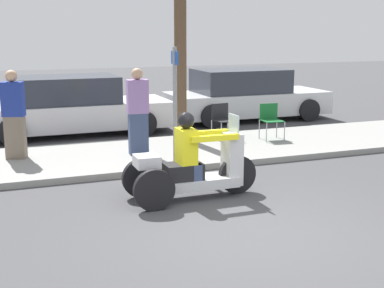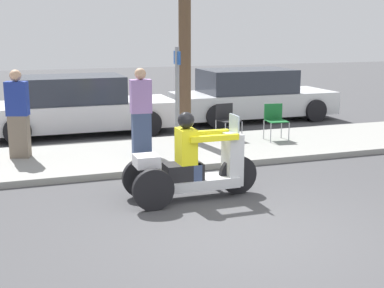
% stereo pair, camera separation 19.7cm
% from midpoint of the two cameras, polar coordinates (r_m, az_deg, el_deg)
% --- Properties ---
extents(ground_plane, '(60.00, 60.00, 0.00)m').
position_cam_midpoint_polar(ground_plane, '(7.18, 5.56, -9.50)').
color(ground_plane, '#424244').
extents(sidewalk_strip, '(28.00, 2.80, 0.12)m').
position_cam_midpoint_polar(sidewalk_strip, '(11.28, -4.78, -1.07)').
color(sidewalk_strip, gray).
rests_on(sidewalk_strip, ground).
extents(motorcycle_trike, '(2.15, 0.79, 1.40)m').
position_cam_midpoint_polar(motorcycle_trike, '(8.41, -0.69, -2.57)').
color(motorcycle_trike, black).
rests_on(motorcycle_trike, ground).
extents(spectator_by_tree, '(0.43, 0.28, 1.76)m').
position_cam_midpoint_polar(spectator_by_tree, '(10.87, -6.31, 3.28)').
color(spectator_by_tree, '#38476B').
rests_on(spectator_by_tree, sidewalk_strip).
extents(spectator_near_curb, '(0.47, 0.37, 1.75)m').
position_cam_midpoint_polar(spectator_near_curb, '(11.06, -18.94, 2.81)').
color(spectator_near_curb, '#726656').
rests_on(spectator_near_curb, sidewalk_strip).
extents(folding_chair_set_back, '(0.51, 0.51, 0.82)m').
position_cam_midpoint_polar(folding_chair_set_back, '(12.49, 7.92, 2.81)').
color(folding_chair_set_back, '#A5A8AD').
rests_on(folding_chair_set_back, sidewalk_strip).
extents(folding_chair_curbside, '(0.52, 0.52, 0.82)m').
position_cam_midpoint_polar(folding_chair_curbside, '(12.40, 2.82, 2.84)').
color(folding_chair_curbside, '#A5A8AD').
rests_on(folding_chair_curbside, sidewalk_strip).
extents(parked_car_lot_left, '(4.70, 2.09, 1.49)m').
position_cam_midpoint_polar(parked_car_lot_left, '(15.84, 5.30, 5.15)').
color(parked_car_lot_left, silver).
rests_on(parked_car_lot_left, ground).
extents(parked_car_lot_center, '(4.82, 2.03, 1.47)m').
position_cam_midpoint_polar(parked_car_lot_center, '(13.92, -13.20, 3.88)').
color(parked_car_lot_center, silver).
rests_on(parked_car_lot_center, ground).
extents(tree_trunk, '(0.28, 0.28, 3.25)m').
position_cam_midpoint_polar(tree_trunk, '(12.30, -1.71, 8.04)').
color(tree_trunk, brown).
rests_on(tree_trunk, sidewalk_strip).
extents(street_sign, '(0.08, 0.36, 2.20)m').
position_cam_midpoint_polar(street_sign, '(10.00, -2.39, 4.59)').
color(street_sign, gray).
rests_on(street_sign, sidewalk_strip).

